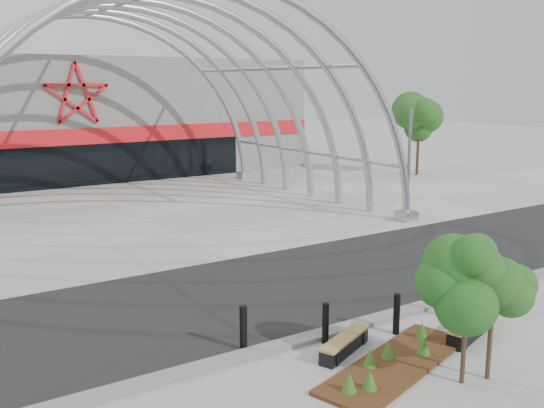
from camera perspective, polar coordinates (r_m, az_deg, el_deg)
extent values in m
plane|color=#989893|center=(16.76, 7.55, -11.05)|extent=(140.00, 140.00, 0.00)
cube|color=black|center=(19.37, 0.81, -7.78)|extent=(140.00, 7.00, 0.02)
cube|color=#A59E95|center=(29.75, -12.05, -1.20)|extent=(60.00, 17.00, 0.04)
cube|color=slate|center=(16.56, 8.12, -11.12)|extent=(60.00, 0.50, 0.12)
cube|color=slate|center=(46.43, -20.26, 7.76)|extent=(34.00, 15.00, 8.00)
cube|color=black|center=(39.46, -17.59, 3.46)|extent=(22.00, 0.25, 2.60)
cube|color=red|center=(39.27, -17.75, 6.06)|extent=(34.00, 0.30, 1.00)
torus|color=#A3AAAF|center=(23.09, -5.39, -4.68)|extent=(20.36, 0.36, 20.36)
torus|color=#A3AAAF|center=(25.26, -8.00, -3.34)|extent=(20.36, 0.36, 20.36)
torus|color=#A3AAAF|center=(27.49, -10.19, -2.20)|extent=(20.36, 0.36, 20.36)
torus|color=#A3AAAF|center=(29.76, -12.05, -1.23)|extent=(20.36, 0.36, 20.36)
torus|color=#A3AAAF|center=(32.06, -13.64, -0.40)|extent=(20.36, 0.36, 20.36)
torus|color=#A3AAAF|center=(34.40, -15.01, 0.31)|extent=(20.36, 0.36, 20.36)
torus|color=#A3AAAF|center=(36.75, -16.21, 0.94)|extent=(20.36, 0.36, 20.36)
cylinder|color=#A3AAAF|center=(33.88, 3.26, 4.95)|extent=(0.20, 15.00, 0.20)
cylinder|color=#A3AAAF|center=(32.23, -0.47, 12.63)|extent=(0.20, 15.00, 0.20)
cylinder|color=#A3AAAF|center=(29.30, -12.89, 18.23)|extent=(0.20, 15.00, 0.20)
cube|color=#A3AAAF|center=(28.84, 12.53, -1.14)|extent=(0.80, 0.80, 0.50)
cube|color=#A3AAAF|center=(40.62, -2.60, 2.70)|extent=(0.80, 0.80, 0.50)
cube|color=#381F0C|center=(14.58, 11.58, -14.55)|extent=(4.92, 2.76, 0.09)
cone|color=#386620|center=(13.26, 9.19, -16.03)|extent=(0.33, 0.33, 0.41)
cone|color=#386620|center=(14.67, 10.84, -13.29)|extent=(0.33, 0.33, 0.41)
cone|color=#386620|center=(15.03, 14.09, -12.81)|extent=(0.33, 0.33, 0.41)
cone|color=#386620|center=(14.21, 9.22, -14.08)|extent=(0.33, 0.33, 0.41)
cone|color=#386620|center=(15.89, 13.93, -11.45)|extent=(0.33, 0.33, 0.41)
cone|color=#386620|center=(13.11, 7.29, -16.30)|extent=(0.33, 0.33, 0.41)
cylinder|color=slate|center=(28.77, 12.75, 3.59)|extent=(0.15, 0.15, 5.22)
imported|color=black|center=(28.64, 12.85, 5.87)|extent=(0.28, 0.74, 0.15)
cylinder|color=#302216|center=(13.89, 17.62, -12.70)|extent=(0.10, 0.10, 1.65)
ellipsoid|color=#0B3E12|center=(13.36, 18.00, -6.79)|extent=(1.42, 1.42, 1.80)
cylinder|color=black|center=(14.27, 19.79, -12.37)|extent=(0.10, 0.10, 1.57)
ellipsoid|color=#194019|center=(13.77, 20.19, -6.92)|extent=(1.30, 1.30, 1.71)
cube|color=black|center=(14.99, 6.83, -13.17)|extent=(1.88, 1.09, 0.32)
cube|color=black|center=(14.40, 5.51, -14.08)|extent=(0.27, 0.43, 0.38)
cube|color=black|center=(15.56, 8.04, -12.13)|extent=(0.27, 0.43, 0.38)
cube|color=olive|center=(14.90, 6.85, -12.40)|extent=(1.95, 1.17, 0.06)
cube|color=black|center=(16.51, 18.17, -11.24)|extent=(2.10, 1.01, 0.35)
cube|color=black|center=(15.82, 17.11, -12.06)|extent=(0.26, 0.47, 0.42)
cube|color=black|center=(17.18, 19.16, -10.29)|extent=(0.26, 0.47, 0.42)
cube|color=olive|center=(16.42, 18.22, -10.47)|extent=(2.18, 1.09, 0.06)
cylinder|color=black|center=(14.86, -2.71, -11.61)|extent=(0.18, 0.18, 1.13)
cylinder|color=black|center=(15.31, 5.06, -11.12)|extent=(0.17, 0.17, 1.04)
cylinder|color=black|center=(16.10, 11.64, -10.09)|extent=(0.17, 0.17, 1.07)
cylinder|color=black|center=(17.47, 17.14, -8.69)|extent=(0.17, 0.17, 1.05)
cylinder|color=black|center=(20.50, 20.91, -6.20)|extent=(0.14, 0.14, 0.88)
cylinder|color=black|center=(43.32, 13.55, 4.62)|extent=(0.20, 0.20, 3.03)
ellipsoid|color=#184417|center=(43.10, 13.72, 8.25)|extent=(2.70, 2.70, 3.30)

